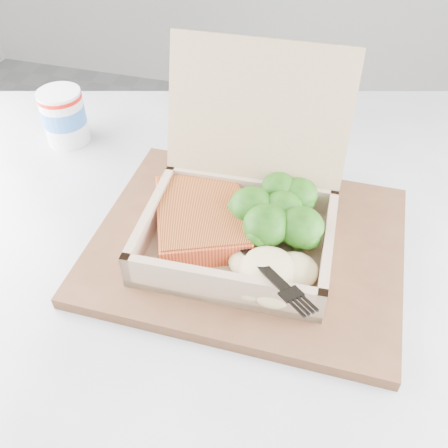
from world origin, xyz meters
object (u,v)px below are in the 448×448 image
(serving_tray, at_px, (248,243))
(paper_cup, at_px, (64,115))
(cafe_table, at_px, (249,375))
(takeout_container, at_px, (244,198))

(serving_tray, bearing_deg, paper_cup, 154.80)
(cafe_table, xyz_separation_m, serving_tray, (-0.02, 0.06, 0.20))
(serving_tray, xyz_separation_m, paper_cup, (-0.32, 0.15, 0.04))
(takeout_container, xyz_separation_m, paper_cup, (-0.31, 0.13, -0.02))
(cafe_table, xyz_separation_m, paper_cup, (-0.34, 0.21, 0.24))
(serving_tray, relative_size, takeout_container, 1.57)
(cafe_table, distance_m, paper_cup, 0.47)
(cafe_table, height_order, takeout_container, takeout_container)
(paper_cup, bearing_deg, cafe_table, -31.03)
(takeout_container, bearing_deg, cafe_table, -68.05)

